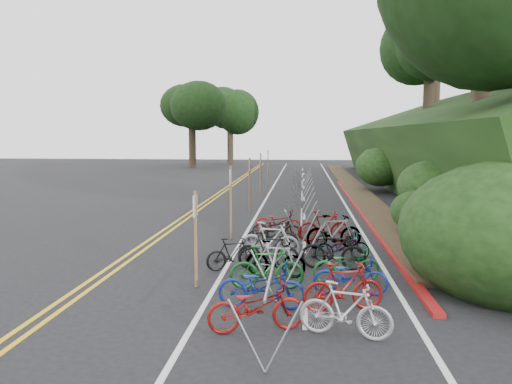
{
  "coord_description": "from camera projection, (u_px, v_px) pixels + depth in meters",
  "views": [
    {
      "loc": [
        3.03,
        -11.61,
        3.55
      ],
      "look_at": [
        1.19,
        7.88,
        1.3
      ],
      "focal_mm": 35.0,
      "sensor_mm": 36.0,
      "label": 1
    }
  ],
  "objects": [
    {
      "name": "ground",
      "position": [
        177.0,
        281.0,
        12.17
      ],
      "size": [
        120.0,
        120.0,
        0.0
      ],
      "primitive_type": "plane",
      "color": "black",
      "rests_on": "ground"
    },
    {
      "name": "road_markings",
      "position": [
        248.0,
        215.0,
        22.1
      ],
      "size": [
        7.47,
        80.0,
        0.01
      ],
      "color": "gold",
      "rests_on": "ground"
    },
    {
      "name": "red_curb",
      "position": [
        359.0,
        209.0,
        23.5
      ],
      "size": [
        0.25,
        28.0,
        0.1
      ],
      "primitive_type": "cube",
      "color": "maroon",
      "rests_on": "ground"
    },
    {
      "name": "embankment",
      "position": [
        472.0,
        151.0,
        29.49
      ],
      "size": [
        14.3,
        48.14,
        9.11
      ],
      "color": "black",
      "rests_on": "ground"
    },
    {
      "name": "tree_cluster",
      "position": [
        410.0,
        19.0,
        31.81
      ],
      "size": [
        31.9,
        53.59,
        17.4
      ],
      "color": "#2D2319",
      "rests_on": "ground"
    },
    {
      "name": "bike_rack_front",
      "position": [
        272.0,
        285.0,
        8.96
      ],
      "size": [
        1.14,
        3.42,
        1.16
      ],
      "color": "gray",
      "rests_on": "ground"
    },
    {
      "name": "bike_racks_rest",
      "position": [
        302.0,
        190.0,
        24.65
      ],
      "size": [
        1.14,
        23.0,
        1.17
      ],
      "color": "gray",
      "rests_on": "ground"
    },
    {
      "name": "signpost_near",
      "position": [
        196.0,
        232.0,
        11.58
      ],
      "size": [
        0.08,
        0.4,
        2.27
      ],
      "color": "brown",
      "rests_on": "ground"
    },
    {
      "name": "signposts_rest",
      "position": [
        256.0,
        176.0,
        25.8
      ],
      "size": [
        0.08,
        18.4,
        2.5
      ],
      "color": "brown",
      "rests_on": "ground"
    },
    {
      "name": "bike_front",
      "position": [
        232.0,
        254.0,
        13.14
      ],
      "size": [
        1.01,
        1.47,
        0.87
      ],
      "primitive_type": "imported",
      "rotation": [
        0.0,
        0.0,
        2.04
      ],
      "color": "black",
      "rests_on": "ground"
    },
    {
      "name": "bike_valet",
      "position": [
        301.0,
        252.0,
        13.07
      ],
      "size": [
        3.07,
        10.76,
        1.08
      ],
      "color": "maroon",
      "rests_on": "ground"
    }
  ]
}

